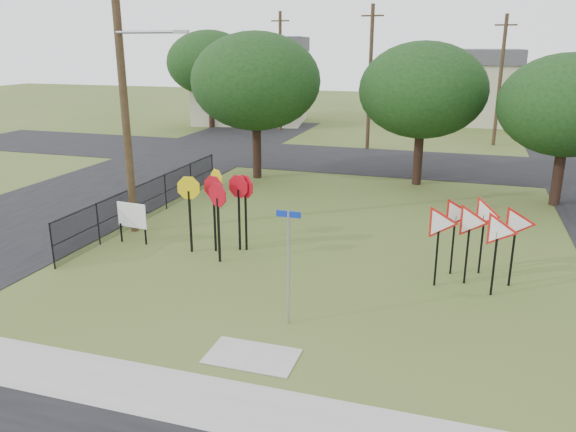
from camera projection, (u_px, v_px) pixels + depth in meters
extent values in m
plane|color=#41541F|center=(285.00, 310.00, 14.61)|extent=(140.00, 140.00, 0.00)
cube|color=#97988F|center=(218.00, 404.00, 10.78)|extent=(30.00, 1.60, 0.02)
cube|color=black|center=(113.00, 187.00, 27.17)|extent=(8.00, 50.00, 0.02)
cube|color=black|center=(389.00, 162.00, 32.84)|extent=(60.00, 8.00, 0.02)
cube|color=#97988F|center=(252.00, 356.00, 12.42)|extent=(2.00, 1.20, 0.02)
cylinder|color=#95999D|center=(288.00, 269.00, 13.50)|extent=(0.06, 0.06, 2.90)
cube|color=#0E289F|center=(288.00, 214.00, 13.09)|extent=(0.60, 0.02, 0.15)
cube|color=black|center=(215.00, 221.00, 18.47)|extent=(0.06, 0.06, 2.09)
cube|color=black|center=(246.00, 220.00, 18.58)|extent=(0.06, 0.06, 2.09)
cube|color=black|center=(219.00, 230.00, 17.56)|extent=(0.06, 0.06, 2.09)
cube|color=black|center=(190.00, 222.00, 18.40)|extent=(0.06, 0.06, 2.09)
cube|color=black|center=(218.00, 212.00, 19.42)|extent=(0.06, 0.06, 2.09)
cube|color=black|center=(239.00, 220.00, 18.58)|extent=(0.06, 0.06, 2.09)
cube|color=black|center=(437.00, 255.00, 15.84)|extent=(0.06, 0.06, 1.83)
cube|color=black|center=(467.00, 253.00, 15.98)|extent=(0.06, 0.06, 1.83)
cube|color=black|center=(494.00, 264.00, 15.22)|extent=(0.06, 0.06, 1.83)
cube|color=black|center=(453.00, 245.00, 16.65)|extent=(0.06, 0.06, 1.83)
cube|color=black|center=(481.00, 244.00, 16.70)|extent=(0.06, 0.06, 1.83)
cube|color=black|center=(512.00, 256.00, 15.81)|extent=(0.06, 0.06, 1.83)
cube|color=black|center=(121.00, 233.00, 19.54)|extent=(0.05, 0.05, 0.67)
cube|color=black|center=(146.00, 235.00, 19.27)|extent=(0.05, 0.05, 0.67)
cube|color=white|center=(132.00, 215.00, 19.21)|extent=(1.15, 0.15, 0.87)
cylinder|color=#453320|center=(123.00, 93.00, 19.34)|extent=(0.28, 0.28, 10.00)
cylinder|color=#95999D|center=(148.00, 32.00, 18.32)|extent=(2.40, 0.10, 0.10)
cube|color=#95999D|center=(181.00, 32.00, 17.97)|extent=(0.50, 0.18, 0.12)
cylinder|color=#453320|center=(370.00, 79.00, 35.74)|extent=(0.24, 0.24, 9.00)
cube|color=#453320|center=(373.00, 16.00, 34.63)|extent=(1.40, 0.10, 0.10)
cylinder|color=#453320|center=(500.00, 81.00, 37.16)|extent=(0.24, 0.24, 8.50)
cube|color=#453320|center=(506.00, 25.00, 36.12)|extent=(1.40, 0.10, 0.10)
cylinder|color=#453320|center=(280.00, 73.00, 43.51)|extent=(0.24, 0.24, 9.00)
cube|color=#453320|center=(280.00, 21.00, 42.39)|extent=(1.40, 0.10, 0.10)
cylinder|color=black|center=(52.00, 246.00, 17.03)|extent=(0.05, 0.05, 1.50)
cylinder|color=black|center=(98.00, 224.00, 19.13)|extent=(0.05, 0.05, 1.50)
cylinder|color=black|center=(135.00, 206.00, 21.22)|extent=(0.05, 0.05, 1.50)
cylinder|color=black|center=(166.00, 192.00, 23.32)|extent=(0.05, 0.05, 1.50)
cylinder|color=black|center=(191.00, 179.00, 25.42)|extent=(0.05, 0.05, 1.50)
cylinder|color=black|center=(212.00, 169.00, 27.51)|extent=(0.05, 0.05, 1.50)
cube|color=black|center=(150.00, 181.00, 22.06)|extent=(0.03, 11.50, 0.03)
cube|color=black|center=(151.00, 199.00, 22.27)|extent=(0.03, 11.50, 0.03)
cube|color=black|center=(151.00, 199.00, 22.27)|extent=(0.01, 11.50, 1.50)
cube|color=beige|center=(251.00, 87.00, 48.75)|extent=(10.08, 8.46, 6.00)
cube|color=#4A4A4F|center=(250.00, 44.00, 47.69)|extent=(10.58, 8.88, 1.20)
cube|color=beige|center=(467.00, 93.00, 49.19)|extent=(8.00, 8.00, 5.00)
cube|color=#4A4A4F|center=(471.00, 56.00, 48.28)|extent=(8.40, 8.40, 1.20)
cylinder|color=black|center=(257.00, 152.00, 28.71)|extent=(0.44, 0.44, 2.62)
ellipsoid|color=black|center=(256.00, 81.00, 27.67)|extent=(6.40, 6.40, 4.80)
cylinder|color=black|center=(418.00, 160.00, 27.35)|extent=(0.44, 0.44, 2.45)
ellipsoid|color=black|center=(423.00, 90.00, 26.37)|extent=(6.00, 6.00, 4.50)
cylinder|color=black|center=(557.00, 179.00, 23.83)|extent=(0.44, 0.44, 2.27)
ellipsoid|color=black|center=(568.00, 105.00, 22.92)|extent=(5.60, 5.60, 4.20)
cylinder|color=black|center=(211.00, 110.00, 46.15)|extent=(0.44, 0.44, 2.80)
ellipsoid|color=black|center=(209.00, 63.00, 45.03)|extent=(6.80, 6.80, 5.10)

